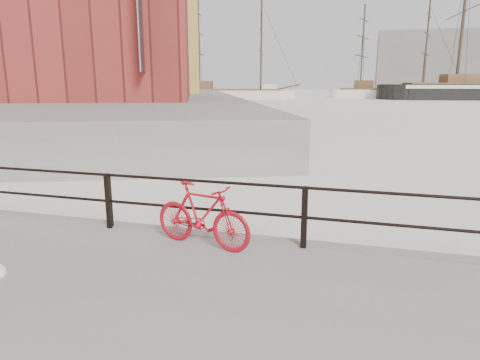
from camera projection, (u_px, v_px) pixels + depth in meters
The scene contains 12 objects.
ground at pixel (304, 264), 7.04m from camera, with size 400.00×400.00×0.00m, color white.
far_quay at pixel (152, 94), 85.07m from camera, with size 24.00×150.00×1.80m, color gray.
guardrail at pixel (304, 217), 6.71m from camera, with size 28.00×0.10×1.00m, color black, non-canonical shape.
bicycle at pixel (202, 215), 6.76m from camera, with size 1.73×0.26×1.04m, color #AD0B18.
schooner_mid at pixel (389, 99), 83.10m from camera, with size 25.49×10.78×18.64m, color white, non-canonical shape.
schooner_left at pixel (230, 99), 83.12m from camera, with size 26.16×11.89×19.69m, color beige, non-canonical shape.
workboat_near at pixel (60, 113), 43.25m from camera, with size 12.75×4.25×7.00m, color black, non-canonical shape.
workboat_far at pixel (118, 107), 52.91m from camera, with size 9.95×3.44×7.00m, color black, non-canonical shape.
apartment_cream at pixel (131, 26), 72.63m from camera, with size 20.00×15.00×21.20m, color beige.
apartment_grey at pixel (145, 34), 93.74m from camera, with size 22.00×15.00×23.20m, color #A7A6A1.
apartment_brick at pixel (154, 48), 116.27m from camera, with size 24.00×15.00×21.20m, color brown.
industrial_west at pixel (431, 63), 130.98m from camera, with size 32.00×18.00×18.00m, color gray.
Camera 1 is at (0.79, -6.60, 2.91)m, focal length 32.00 mm.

